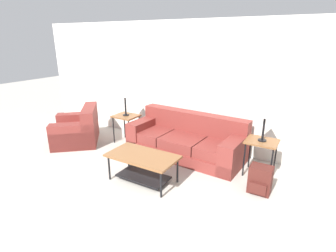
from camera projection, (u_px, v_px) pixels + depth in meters
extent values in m
cube|color=silver|center=(206.00, 87.00, 5.29)|extent=(9.01, 0.06, 2.60)
cube|color=maroon|center=(185.00, 150.00, 5.26)|extent=(2.36, 1.06, 0.22)
cube|color=maroon|center=(153.00, 133.00, 5.58)|extent=(0.79, 0.88, 0.20)
cube|color=maroon|center=(184.00, 141.00, 5.17)|extent=(0.79, 0.88, 0.20)
cube|color=maroon|center=(221.00, 150.00, 4.77)|extent=(0.79, 0.88, 0.20)
cube|color=maroon|center=(194.00, 122.00, 5.36)|extent=(2.32, 0.38, 0.40)
cube|color=maroon|center=(145.00, 132.00, 5.73)|extent=(0.33, 0.95, 0.58)
cube|color=maroon|center=(234.00, 154.00, 4.67)|extent=(0.33, 0.95, 0.58)
cube|color=maroon|center=(76.00, 134.00, 5.90)|extent=(1.40, 1.41, 0.40)
cube|color=maroon|center=(89.00, 116.00, 5.82)|extent=(0.90, 0.98, 0.40)
cube|color=maroon|center=(78.00, 125.00, 6.25)|extent=(0.87, 0.80, 0.56)
cube|color=maroon|center=(73.00, 137.00, 5.49)|extent=(0.87, 0.80, 0.56)
cube|color=brown|center=(143.00, 156.00, 4.21)|extent=(1.14, 0.62, 0.04)
cylinder|color=black|center=(109.00, 168.00, 4.33)|extent=(0.03, 0.03, 0.43)
cylinder|color=black|center=(161.00, 185.00, 3.84)|extent=(0.03, 0.03, 0.43)
cylinder|color=black|center=(128.00, 156.00, 4.74)|extent=(0.03, 0.03, 0.43)
cylinder|color=black|center=(177.00, 170.00, 4.25)|extent=(0.03, 0.03, 0.43)
cube|color=black|center=(143.00, 176.00, 4.33)|extent=(0.85, 0.43, 0.02)
cube|color=brown|center=(126.00, 116.00, 5.78)|extent=(0.52, 0.46, 0.03)
cylinder|color=black|center=(114.00, 130.00, 5.83)|extent=(0.03, 0.03, 0.60)
cylinder|color=black|center=(129.00, 134.00, 5.62)|extent=(0.03, 0.03, 0.60)
cylinder|color=black|center=(125.00, 125.00, 6.14)|extent=(0.03, 0.03, 0.60)
cylinder|color=black|center=(140.00, 129.00, 5.92)|extent=(0.03, 0.03, 0.60)
cube|color=brown|center=(262.00, 142.00, 4.37)|extent=(0.52, 0.46, 0.03)
cylinder|color=black|center=(244.00, 160.00, 4.42)|extent=(0.03, 0.03, 0.60)
cylinder|color=black|center=(271.00, 166.00, 4.21)|extent=(0.03, 0.03, 0.60)
cylinder|color=black|center=(250.00, 152.00, 4.73)|extent=(0.03, 0.03, 0.60)
cylinder|color=black|center=(275.00, 157.00, 4.52)|extent=(0.03, 0.03, 0.60)
cylinder|color=black|center=(126.00, 115.00, 5.77)|extent=(0.14, 0.14, 0.02)
cylinder|color=black|center=(125.00, 106.00, 5.70)|extent=(0.04, 0.04, 0.41)
cone|color=white|center=(125.00, 91.00, 5.60)|extent=(0.26, 0.26, 0.22)
cylinder|color=black|center=(262.00, 140.00, 4.36)|extent=(0.14, 0.14, 0.02)
cylinder|color=black|center=(264.00, 128.00, 4.29)|extent=(0.04, 0.04, 0.41)
cone|color=white|center=(266.00, 110.00, 4.19)|extent=(0.26, 0.26, 0.22)
cube|color=#4C1E19|center=(260.00, 179.00, 3.97)|extent=(0.33, 0.24, 0.43)
cube|color=#4C1E19|center=(258.00, 189.00, 3.89)|extent=(0.25, 0.05, 0.17)
cylinder|color=#4C1E19|center=(256.00, 173.00, 4.12)|extent=(0.02, 0.02, 0.33)
cylinder|color=#4C1E19|center=(269.00, 176.00, 4.04)|extent=(0.02, 0.02, 0.33)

